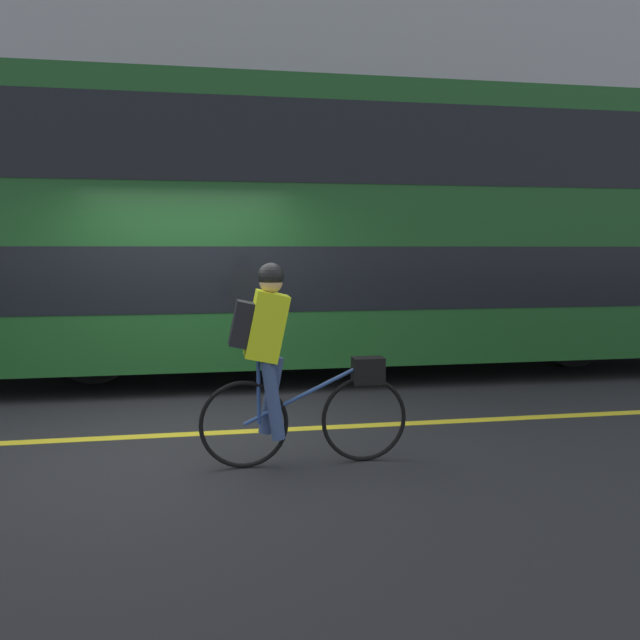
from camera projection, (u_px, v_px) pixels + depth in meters
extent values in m
plane|color=#232326|center=(181.00, 437.00, 5.93)|extent=(80.00, 80.00, 0.00)
cube|color=yellow|center=(182.00, 434.00, 6.01)|extent=(50.00, 0.14, 0.01)
cube|color=#A8A399|center=(197.00, 343.00, 11.47)|extent=(60.00, 2.15, 0.10)
cube|color=#9E9EA3|center=(193.00, 84.00, 12.11)|extent=(60.00, 0.30, 9.93)
cylinder|color=black|center=(571.00, 331.00, 9.49)|extent=(1.06, 0.30, 1.06)
cylinder|color=black|center=(94.00, 343.00, 8.33)|extent=(1.06, 0.30, 1.06)
cube|color=#194C1E|center=(349.00, 290.00, 8.83)|extent=(11.21, 2.41, 1.78)
cube|color=black|center=(349.00, 274.00, 8.81)|extent=(10.76, 2.43, 0.78)
cube|color=#194C1E|center=(349.00, 163.00, 8.63)|extent=(11.21, 2.31, 1.74)
cube|color=black|center=(349.00, 156.00, 8.62)|extent=(10.76, 2.33, 0.97)
torus|color=black|center=(364.00, 419.00, 5.24)|extent=(0.73, 0.04, 0.73)
torus|color=black|center=(244.00, 425.00, 5.07)|extent=(0.73, 0.04, 0.73)
cylinder|color=#2D4C8C|center=(305.00, 394.00, 5.12)|extent=(1.02, 0.03, 0.50)
cylinder|color=#2D4C8C|center=(259.00, 392.00, 5.06)|extent=(0.03, 0.03, 0.54)
cube|color=black|center=(368.00, 370.00, 5.19)|extent=(0.26, 0.16, 0.22)
cube|color=#D8EA19|center=(266.00, 326.00, 5.01)|extent=(0.37, 0.32, 0.58)
cube|color=black|center=(241.00, 324.00, 4.97)|extent=(0.21, 0.26, 0.38)
cylinder|color=#384C7A|center=(271.00, 395.00, 5.17)|extent=(0.22, 0.11, 0.66)
cylinder|color=#384C7A|center=(273.00, 400.00, 4.99)|extent=(0.20, 0.11, 0.66)
sphere|color=tan|center=(271.00, 281.00, 4.97)|extent=(0.19, 0.19, 0.19)
sphere|color=black|center=(271.00, 276.00, 4.97)|extent=(0.21, 0.21, 0.21)
cylinder|color=#515156|center=(483.00, 310.00, 12.23)|extent=(0.59, 0.59, 0.98)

